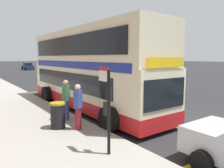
{
  "coord_description": "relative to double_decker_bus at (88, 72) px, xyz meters",
  "views": [
    {
      "loc": [
        -8.43,
        -4.76,
        2.91
      ],
      "look_at": [
        -1.43,
        4.93,
        1.4
      ],
      "focal_mm": 34.2,
      "sensor_mm": 36.0,
      "label": 1
    }
  ],
  "objects": [
    {
      "name": "ground_plane",
      "position": [
        2.46,
        26.16,
        -2.06
      ],
      "size": [
        260.0,
        260.0,
        0.0
      ],
      "primitive_type": "plane",
      "color": "#28282B"
    },
    {
      "name": "double_decker_bus",
      "position": [
        0.0,
        0.0,
        0.0
      ],
      "size": [
        3.14,
        11.24,
        4.4
      ],
      "color": "beige",
      "rests_on": "ground"
    },
    {
      "name": "bus_bay_markings",
      "position": [
        -0.1,
        -0.02,
        -2.06
      ],
      "size": [
        2.88,
        15.01,
        0.01
      ],
      "color": "yellow",
      "rests_on": "ground"
    },
    {
      "name": "bus_stop_sign",
      "position": [
        -2.63,
        -5.74,
        -0.43
      ],
      "size": [
        0.09,
        0.51,
        2.49
      ],
      "color": "black",
      "rests_on": "pavement_near"
    },
    {
      "name": "parked_car_navy_far",
      "position": [
        7.11,
        40.75,
        -1.26
      ],
      "size": [
        2.09,
        4.2,
        1.62
      ],
      "rotation": [
        0.0,
        0.0,
        -0.01
      ],
      "color": "navy",
      "rests_on": "ground"
    },
    {
      "name": "pedestrian_waiting_near_sign",
      "position": [
        -2.37,
        -3.41,
        -0.96
      ],
      "size": [
        0.34,
        0.34,
        1.76
      ],
      "color": "maroon",
      "rests_on": "pavement_near"
    },
    {
      "name": "pedestrian_further_back",
      "position": [
        -2.23,
        -1.97,
        -0.95
      ],
      "size": [
        0.34,
        0.34,
        1.78
      ],
      "color": "#33478C",
      "rests_on": "pavement_near"
    },
    {
      "name": "litter_bin",
      "position": [
        -2.94,
        -2.78,
        -1.41
      ],
      "size": [
        0.59,
        0.59,
        1.02
      ],
      "color": "black",
      "rests_on": "pavement_near"
    }
  ]
}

